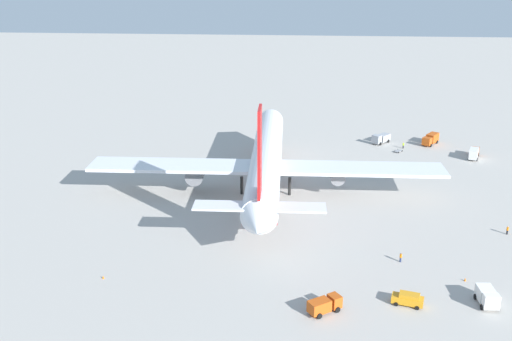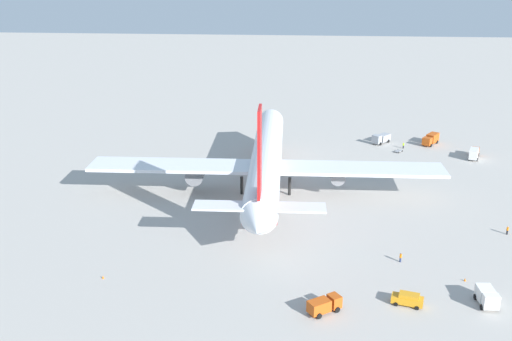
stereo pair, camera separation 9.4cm
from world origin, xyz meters
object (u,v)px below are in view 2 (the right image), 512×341
object	(u,v)px
service_van	(408,299)
traffic_cone_1	(103,277)
service_truck_4	(381,138)
baggage_cart_0	(398,151)
ground_worker_1	(401,257)
airliner	(266,161)
ground_worker_0	(403,145)
ground_worker_2	(507,230)
traffic_cone_0	(465,280)
service_truck_2	(474,153)
service_truck_0	(487,296)
service_truck_1	(431,139)
service_truck_3	(324,305)

from	to	relation	value
service_van	traffic_cone_1	bearing A→B (deg)	85.36
service_truck_4	baggage_cart_0	bearing A→B (deg)	-154.59
ground_worker_1	airliner	bearing A→B (deg)	38.98
ground_worker_0	ground_worker_2	distance (m)	56.43
baggage_cart_0	traffic_cone_0	size ratio (longest dim) A/B	5.31
service_truck_2	traffic_cone_1	distance (m)	105.32
service_truck_4	traffic_cone_0	bearing A→B (deg)	-176.38
service_truck_0	baggage_cart_0	distance (m)	77.79
service_truck_0	baggage_cart_0	xyz separation A→B (m)	(77.74, 2.57, -1.20)
service_truck_1	service_truck_4	xyz separation A→B (m)	(0.02, 14.14, -0.15)
traffic_cone_1	ground_worker_1	bearing A→B (deg)	-78.70
service_truck_0	service_truck_1	world-z (taller)	service_truck_1
ground_worker_0	service_truck_1	bearing A→B (deg)	-61.18
airliner	service_truck_0	bearing A→B (deg)	-140.49
service_truck_3	baggage_cart_0	world-z (taller)	service_truck_3
service_truck_3	traffic_cone_0	world-z (taller)	service_truck_3
service_van	baggage_cart_0	size ratio (longest dim) A/B	1.74
traffic_cone_1	service_truck_4	bearing A→B (deg)	-33.52
service_van	ground_worker_1	size ratio (longest dim) A/B	2.95
service_truck_2	ground_worker_0	bearing A→B (deg)	66.27
service_truck_3	ground_worker_0	world-z (taller)	service_truck_3
service_truck_2	service_van	world-z (taller)	service_truck_2
service_truck_1	ground_worker_2	distance (m)	59.92
service_truck_2	traffic_cone_0	size ratio (longest dim) A/B	13.19
service_truck_3	ground_worker_0	xyz separation A→B (m)	(85.45, -24.23, -0.44)
service_truck_4	traffic_cone_1	size ratio (longest dim) A/B	11.56
service_truck_0	service_van	distance (m)	12.14
airliner	service_truck_3	xyz separation A→B (m)	(-49.23, -12.20, -6.05)
service_truck_3	ground_worker_2	size ratio (longest dim) A/B	3.16
ground_worker_1	traffic_cone_0	world-z (taller)	ground_worker_1
service_truck_4	traffic_cone_0	size ratio (longest dim) A/B	11.56
service_van	ground_worker_2	distance (m)	35.63
ground_worker_1	service_truck_3	bearing A→B (deg)	141.30
service_truck_3	service_truck_4	distance (m)	91.97
service_truck_1	service_truck_3	xyz separation A→B (m)	(-90.08, 32.63, -0.29)
service_truck_3	service_van	bearing A→B (deg)	-76.27
service_truck_1	baggage_cart_0	bearing A→B (deg)	128.31
service_truck_2	baggage_cart_0	distance (m)	19.75
service_truck_3	ground_worker_2	world-z (taller)	service_truck_3
traffic_cone_0	baggage_cart_0	bearing A→B (deg)	0.90
service_truck_0	traffic_cone_0	bearing A→B (deg)	11.60
service_truck_0	ground_worker_1	size ratio (longest dim) A/B	2.79
traffic_cone_0	traffic_cone_1	world-z (taller)	same
service_truck_2	service_truck_4	bearing A→B (deg)	62.03
ground_worker_1	traffic_cone_0	size ratio (longest dim) A/B	3.14
service_truck_1	service_truck_2	world-z (taller)	service_truck_2
baggage_cart_0	traffic_cone_0	bearing A→B (deg)	-179.10
service_truck_3	baggage_cart_0	size ratio (longest dim) A/B	1.87
service_truck_0	service_truck_1	xyz separation A→B (m)	(85.86, -7.71, 0.15)
airliner	service_truck_0	world-z (taller)	airliner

